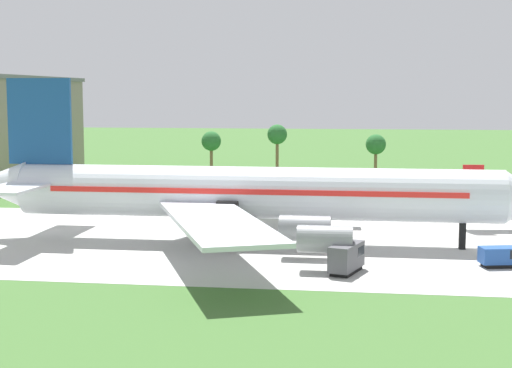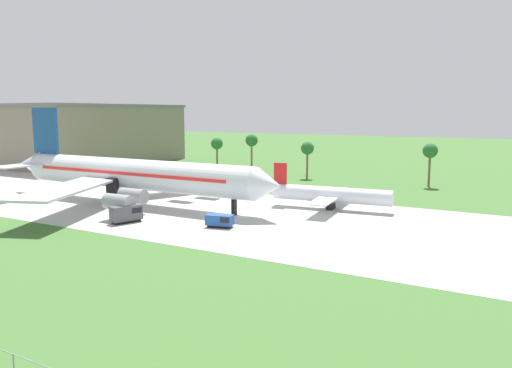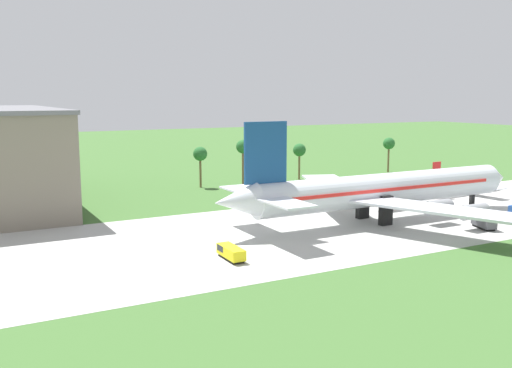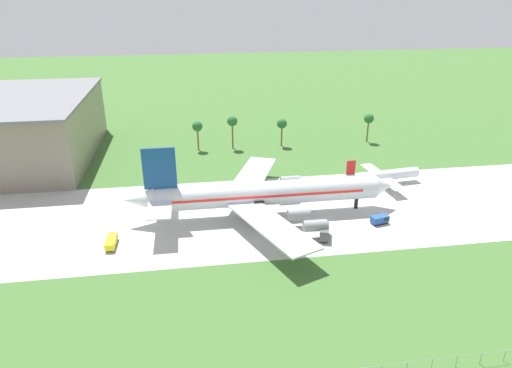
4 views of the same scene
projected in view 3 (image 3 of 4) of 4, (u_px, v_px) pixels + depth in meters
name	position (u px, v px, depth m)	size (l,w,h in m)	color
ground_plane	(469.00, 208.00, 119.70)	(600.00, 600.00, 0.00)	#3D662D
taxiway_strip	(469.00, 208.00, 119.70)	(320.00, 44.00, 0.02)	#B2B2AD
jet_airliner	(381.00, 190.00, 106.34)	(67.76, 57.42, 19.14)	silver
regional_aircraft	(463.00, 182.00, 136.32)	(22.92, 20.68, 8.38)	silver
baggage_tug	(484.00, 220.00, 100.91)	(3.51, 5.53, 2.88)	black
fuel_truck	(230.00, 252.00, 81.95)	(2.14, 6.05, 1.90)	black
palm_tree_row	(288.00, 149.00, 157.03)	(65.88, 3.60, 11.79)	brown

